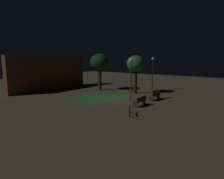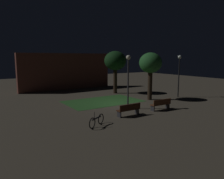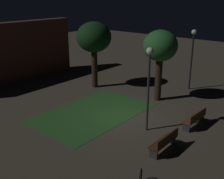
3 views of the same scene
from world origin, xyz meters
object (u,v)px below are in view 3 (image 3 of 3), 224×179
at_px(lamp_post_path_center, 149,75).
at_px(lamp_post_near_wall, 192,49).
at_px(tree_tall_center, 160,48).
at_px(tree_near_wall, 94,38).
at_px(bench_lawn_edge, 165,142).
at_px(bench_by_lamp, 195,118).

height_order(lamp_post_path_center, lamp_post_near_wall, lamp_post_near_wall).
relative_size(tree_tall_center, tree_near_wall, 0.95).
bearing_deg(bench_lawn_edge, tree_tall_center, 33.89).
relative_size(lamp_post_path_center, lamp_post_near_wall, 0.99).
bearing_deg(lamp_post_path_center, tree_tall_center, 24.07).
relative_size(tree_tall_center, lamp_post_path_center, 1.07).
height_order(tree_near_wall, lamp_post_path_center, tree_near_wall).
bearing_deg(bench_lawn_edge, bench_by_lamp, 0.00).
bearing_deg(lamp_post_path_center, tree_near_wall, 63.50).
bearing_deg(bench_lawn_edge, tree_near_wall, 61.59).
bearing_deg(tree_near_wall, lamp_post_path_center, -116.50).
bearing_deg(lamp_post_near_wall, lamp_post_path_center, -170.89).
height_order(bench_by_lamp, tree_tall_center, tree_tall_center).
bearing_deg(bench_by_lamp, bench_lawn_edge, -180.00).
bearing_deg(tree_tall_center, lamp_post_near_wall, -10.37).
bearing_deg(tree_tall_center, bench_lawn_edge, -146.11).
bearing_deg(lamp_post_path_center, lamp_post_near_wall, 9.11).
xyz_separation_m(bench_by_lamp, tree_tall_center, (2.15, 3.59, 3.00)).
height_order(tree_near_wall, lamp_post_near_wall, tree_near_wall).
distance_m(tree_tall_center, lamp_post_near_wall, 3.51).
bearing_deg(lamp_post_path_center, bench_lawn_edge, -125.27).
bearing_deg(lamp_post_path_center, bench_by_lamp, -42.06).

